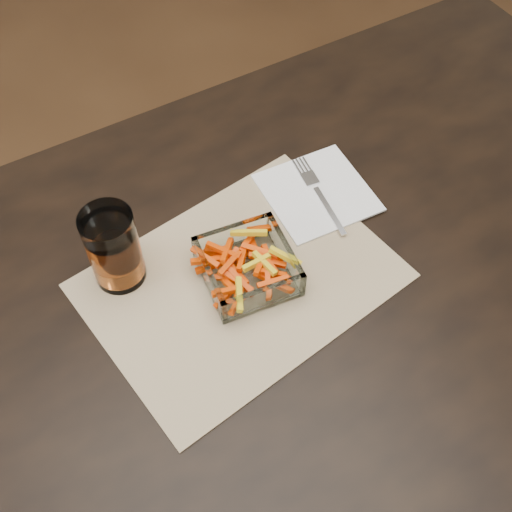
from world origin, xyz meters
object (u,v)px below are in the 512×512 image
Objects in this scene: dining_table at (273,310)px; fork at (318,192)px; glass_bowl at (248,268)px; tumbler at (114,250)px.

fork reaches higher than dining_table.
glass_bowl reaches higher than fork.
dining_table is 11.68× the size of tumbler.
dining_table is 8.74× the size of fork.
glass_bowl is 0.81× the size of fork.
dining_table is 0.28m from tumbler.
dining_table is at bearing -32.72° from tumbler.
tumbler is 0.75× the size of fork.
tumbler is at bearing -174.66° from fork.
dining_table is at bearing -135.88° from fork.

